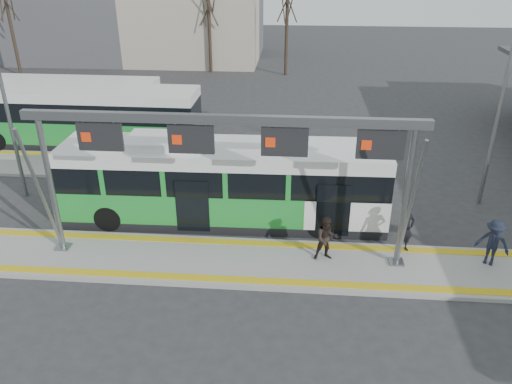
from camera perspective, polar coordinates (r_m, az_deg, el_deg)
ground at (r=17.79m, az=-2.00°, el=-8.19°), size 120.00×120.00×0.00m
platform_main at (r=17.75m, az=-2.00°, el=-7.99°), size 22.00×3.00×0.15m
platform_second at (r=25.35m, az=-8.98°, el=2.71°), size 20.00×3.00×0.15m
tactile_main at (r=17.70m, az=-2.00°, el=-7.76°), size 22.00×2.65×0.02m
tactile_second at (r=26.35m, az=-8.44°, el=3.88°), size 20.00×0.35×0.02m
gantry at (r=16.05m, az=-3.37°, el=5.18°), size 13.00×1.68×5.20m
hero_bus at (r=19.88m, az=-3.76°, el=1.01°), size 12.76×2.92×3.49m
bg_bus_green at (r=29.48m, az=-19.17°, el=8.07°), size 12.84×2.85×3.20m
bg_bus_blue at (r=32.86m, az=-21.10°, el=9.35°), size 11.46×2.65×2.98m
passenger_a at (r=18.52m, az=16.72°, el=-4.05°), size 0.78×0.67×1.82m
passenger_b at (r=17.51m, az=8.06°, el=-5.29°), size 0.91×0.77×1.65m
passenger_c at (r=18.88m, az=25.44°, el=-5.23°), size 1.27×1.09×1.70m
tree_left at (r=45.15m, az=-5.43°, el=20.08°), size 1.40×1.40×6.99m
tree_mid at (r=43.88m, az=3.60°, el=20.74°), size 1.40×1.40×7.77m
tree_far at (r=48.25m, az=-26.69°, el=18.92°), size 1.40×1.40×8.00m
lamp_west at (r=23.30m, az=-26.71°, el=9.10°), size 0.50×0.25×8.07m
lamp_east at (r=22.37m, az=26.12°, el=8.83°), size 0.50×0.25×8.23m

